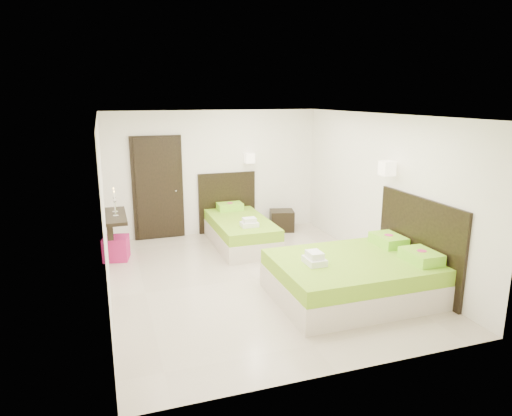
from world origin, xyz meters
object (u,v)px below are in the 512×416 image
object	(u,v)px
bed_single	(240,229)
bed_double	(358,275)
ottoman	(116,248)
nightstand	(282,220)

from	to	relation	value
bed_single	bed_double	xyz separation A→B (m)	(0.94, -2.90, 0.02)
bed_double	ottoman	xyz separation A→B (m)	(-3.31, 2.75, -0.12)
bed_single	nightstand	world-z (taller)	bed_single
ottoman	nightstand	bearing A→B (deg)	12.35
ottoman	bed_double	bearing A→B (deg)	-39.76
nightstand	bed_single	bearing A→B (deg)	-137.11
bed_single	bed_double	distance (m)	3.05
ottoman	bed_single	bearing A→B (deg)	3.57
bed_double	nightstand	size ratio (longest dim) A/B	4.53
nightstand	bed_double	bearing A→B (deg)	-78.89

